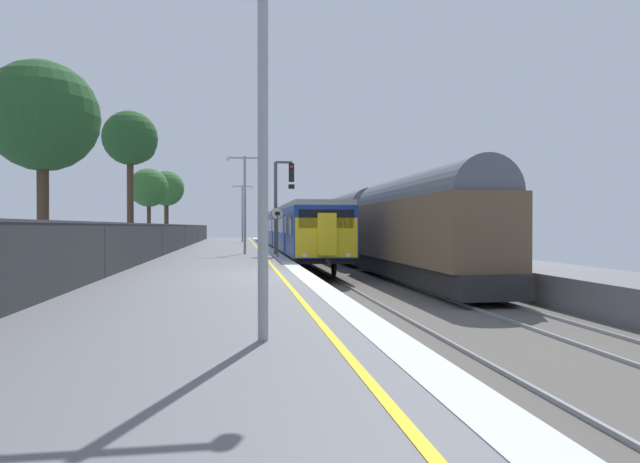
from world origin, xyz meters
The scene contains 13 objects.
ground centered at (2.64, 0.00, -0.61)m, with size 17.40×110.00×1.21m.
commuter_train_at_platform centered at (2.10, 26.60, 1.27)m, with size 2.83×41.17×3.81m.
freight_train_adjacent_track centered at (6.10, 13.55, 1.59)m, with size 2.60×29.56×4.73m.
signal_gantry centered at (0.62, 12.49, 3.12)m, with size 1.10×0.24×5.00m.
speed_limit_sign centered at (0.25, 9.79, 1.55)m, with size 0.59×0.08×2.42m.
platform_lamp_near centered at (-1.28, -9.17, 2.97)m, with size 2.00×0.20×4.95m.
platform_lamp_mid centered at (-1.28, 13.18, 3.16)m, with size 2.00×0.20×5.32m.
platform_lamp_far centered at (-1.28, 35.53, 3.22)m, with size 2.00×0.20×5.43m.
platform_back_fence centered at (-5.45, 0.00, 0.86)m, with size 0.07×99.00×1.63m.
background_tree_left centered at (-8.30, 24.95, 4.29)m, with size 2.86×2.86×5.81m.
background_tree_centre centered at (-7.79, 31.81, 4.68)m, with size 3.07×3.07×6.35m.
background_tree_right centered at (-8.35, 3.88, 5.25)m, with size 3.87×3.87×7.32m.
background_tree_back centered at (-7.50, 14.87, 6.27)m, with size 3.00×3.00×7.91m.
Camera 1 is at (-1.59, -16.24, 1.50)m, focal length 30.08 mm.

